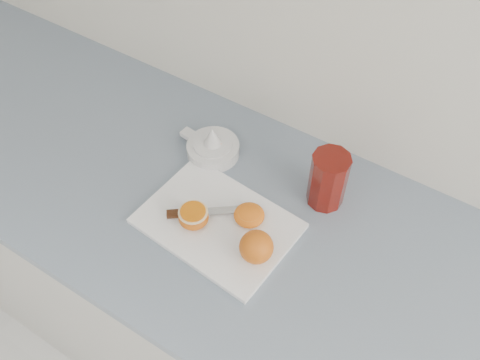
% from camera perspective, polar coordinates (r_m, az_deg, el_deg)
% --- Properties ---
extents(counter, '(2.39, 0.64, 0.89)m').
position_cam_1_polar(counter, '(1.54, 0.91, -13.98)').
color(counter, silver).
rests_on(counter, ground).
extents(cutting_board, '(0.33, 0.25, 0.01)m').
position_cam_1_polar(cutting_board, '(1.15, -2.42, -4.63)').
color(cutting_board, white).
rests_on(cutting_board, counter).
extents(whole_orange, '(0.07, 0.07, 0.07)m').
position_cam_1_polar(whole_orange, '(1.06, 1.75, -7.16)').
color(whole_orange, orange).
rests_on(whole_orange, cutting_board).
extents(half_orange, '(0.06, 0.06, 0.04)m').
position_cam_1_polar(half_orange, '(1.13, -4.98, -3.91)').
color(half_orange, orange).
rests_on(half_orange, cutting_board).
extents(squeezed_shell, '(0.07, 0.07, 0.03)m').
position_cam_1_polar(squeezed_shell, '(1.13, 0.98, -3.75)').
color(squeezed_shell, orange).
rests_on(squeezed_shell, cutting_board).
extents(paring_knife, '(0.17, 0.13, 0.01)m').
position_cam_1_polar(paring_knife, '(1.15, -4.82, -3.46)').
color(paring_knife, '#4D2313').
rests_on(paring_knife, cutting_board).
extents(citrus_juicer, '(0.16, 0.12, 0.08)m').
position_cam_1_polar(citrus_juicer, '(1.26, -2.95, 3.55)').
color(citrus_juicer, white).
rests_on(citrus_juicer, counter).
extents(red_tumbler, '(0.08, 0.08, 0.14)m').
position_cam_1_polar(red_tumbler, '(1.16, 9.34, -0.12)').
color(red_tumbler, maroon).
rests_on(red_tumbler, counter).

